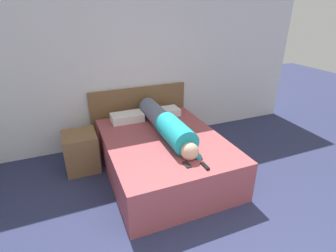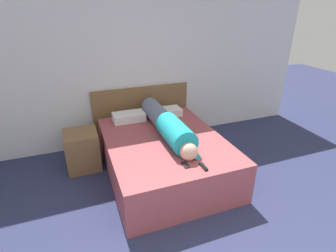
# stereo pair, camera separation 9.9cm
# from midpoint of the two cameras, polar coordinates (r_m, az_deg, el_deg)

# --- Properties ---
(wall_back) EXTENTS (6.40, 0.06, 2.60)m
(wall_back) POSITION_cam_midpoint_polar(r_m,az_deg,el_deg) (4.38, -8.78, 12.64)
(wall_back) COLOR white
(wall_back) RESTS_ON ground_plane
(bed) EXTENTS (1.54, 1.99, 0.55)m
(bed) POSITION_cam_midpoint_polar(r_m,az_deg,el_deg) (3.71, -1.66, -6.52)
(bed) COLOR #A84C51
(bed) RESTS_ON ground_plane
(headboard) EXTENTS (1.66, 0.04, 0.96)m
(headboard) POSITION_cam_midpoint_polar(r_m,az_deg,el_deg) (4.58, -6.77, 2.56)
(headboard) COLOR brown
(headboard) RESTS_ON ground_plane
(nightstand) EXTENTS (0.46, 0.49, 0.56)m
(nightstand) POSITION_cam_midpoint_polar(r_m,az_deg,el_deg) (4.02, -19.07, -5.26)
(nightstand) COLOR brown
(nightstand) RESTS_ON ground_plane
(person_lying) EXTENTS (0.32, 1.66, 0.32)m
(person_lying) POSITION_cam_midpoint_polar(r_m,az_deg,el_deg) (3.61, -0.98, 0.19)
(person_lying) COLOR #DBB293
(person_lying) RESTS_ON bed
(pillow_near_headboard) EXTENTS (0.49, 0.28, 0.12)m
(pillow_near_headboard) POSITION_cam_midpoint_polar(r_m,az_deg,el_deg) (4.14, -9.56, 1.88)
(pillow_near_headboard) COLOR white
(pillow_near_headboard) RESTS_ON bed
(pillow_second) EXTENTS (0.47, 0.28, 0.11)m
(pillow_second) POSITION_cam_midpoint_polar(r_m,az_deg,el_deg) (4.30, -1.37, 3.08)
(pillow_second) COLOR white
(pillow_second) RESTS_ON bed
(tv_remote) EXTENTS (0.04, 0.15, 0.02)m
(tv_remote) POSITION_cam_midpoint_polar(r_m,az_deg,el_deg) (2.99, 7.11, -8.64)
(tv_remote) COLOR black
(tv_remote) RESTS_ON bed
(cell_phone) EXTENTS (0.06, 0.13, 0.01)m
(cell_phone) POSITION_cam_midpoint_polar(r_m,az_deg,el_deg) (3.00, 3.20, -8.40)
(cell_phone) COLOR black
(cell_phone) RESTS_ON bed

